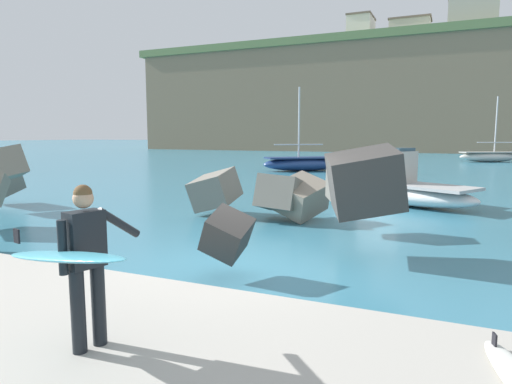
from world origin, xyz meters
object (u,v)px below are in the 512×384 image
object	(u,v)px
surfer_with_board	(78,257)
station_building_west	(472,14)
boat_mid_left	(490,156)
boat_near_left	(395,187)
station_building_east	(410,32)
station_building_annex	(361,33)
boat_near_centre	(305,163)
station_building_central	(412,38)

from	to	relation	value
surfer_with_board	station_building_west	xyz separation A→B (m)	(5.30, 74.49, 19.61)
station_building_west	boat_mid_left	bearing A→B (deg)	-87.14
boat_near_left	station_building_west	xyz separation A→B (m)	(3.70, 60.75, 20.26)
boat_near_left	station_building_east	bearing A→B (deg)	94.96
surfer_with_board	station_building_east	bearing A→B (deg)	92.91
station_building_west	station_building_east	world-z (taller)	station_building_west
boat_mid_left	station_building_west	bearing A→B (deg)	92.86
station_building_east	station_building_annex	xyz separation A→B (m)	(-8.52, 1.87, 0.86)
station_building_west	boat_near_left	bearing A→B (deg)	-93.48
surfer_with_board	station_building_west	world-z (taller)	station_building_west
boat_near_centre	station_building_west	size ratio (longest dim) A/B	0.84
station_building_annex	station_building_central	bearing A→B (deg)	22.26
station_building_west	station_building_east	size ratio (longest dim) A/B	1.07
surfer_with_board	boat_near_left	distance (m)	13.85
boat_near_centre	boat_mid_left	distance (m)	21.60
boat_mid_left	station_building_east	bearing A→B (deg)	107.84
station_building_east	station_building_annex	size ratio (longest dim) A/B	1.04
surfer_with_board	boat_mid_left	bearing A→B (deg)	81.29
boat_near_left	station_building_central	world-z (taller)	station_building_central
boat_near_centre	boat_mid_left	bearing A→B (deg)	53.28
surfer_with_board	station_building_west	distance (m)	77.21
station_building_west	station_building_central	xyz separation A→B (m)	(-9.33, 8.74, -1.12)
boat_near_left	station_building_annex	xyz separation A→B (m)	(-14.09, 66.02, 19.98)
boat_near_left	boat_near_centre	xyz separation A→B (m)	(-7.72, 13.38, -0.09)
surfer_with_board	boat_near_left	size ratio (longest dim) A/B	0.34
surfer_with_board	station_building_annex	xyz separation A→B (m)	(-12.48, 79.77, 19.33)
station_building_central	boat_mid_left	bearing A→B (deg)	-74.40
boat_mid_left	station_building_west	xyz separation A→B (m)	(-1.50, 30.06, 20.35)
station_building_west	station_building_annex	distance (m)	18.55
boat_near_centre	station_building_east	xyz separation A→B (m)	(2.15, 50.77, 19.21)
boat_mid_left	station_building_east	world-z (taller)	station_building_east
surfer_with_board	station_building_annex	world-z (taller)	station_building_annex
station_building_east	surfer_with_board	bearing A→B (deg)	-87.09
boat_near_centre	station_building_central	distance (m)	59.34
station_building_west	surfer_with_board	bearing A→B (deg)	-94.07
boat_near_left	boat_mid_left	bearing A→B (deg)	80.39
boat_mid_left	station_building_central	size ratio (longest dim) A/B	0.75
boat_near_centre	station_building_annex	size ratio (longest dim) A/B	0.93
boat_near_left	station_building_annex	size ratio (longest dim) A/B	0.97
station_building_west	station_building_central	distance (m)	12.83
station_building_central	boat_near_left	bearing A→B (deg)	-85.36
station_building_central	station_building_annex	xyz separation A→B (m)	(-8.45, -3.46, 0.84)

